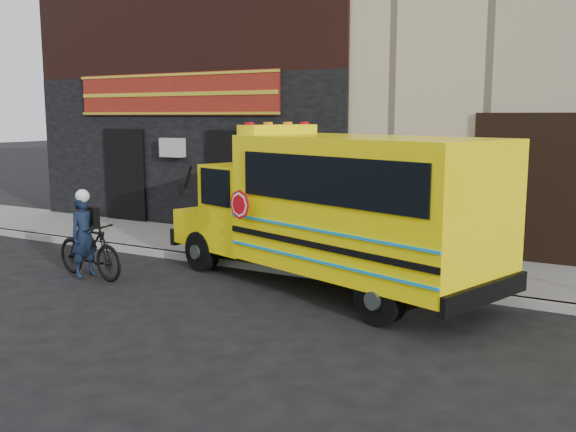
# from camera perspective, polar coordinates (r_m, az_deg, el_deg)

# --- Properties ---
(ground) EXTENTS (120.00, 120.00, 0.00)m
(ground) POSITION_cam_1_polar(r_m,az_deg,el_deg) (10.60, -7.19, -8.10)
(ground) COLOR black
(ground) RESTS_ON ground
(curb) EXTENTS (40.00, 0.20, 0.15)m
(curb) POSITION_cam_1_polar(r_m,az_deg,el_deg) (12.69, -0.17, -4.83)
(curb) COLOR gray
(curb) RESTS_ON ground
(sidewalk) EXTENTS (40.00, 3.00, 0.15)m
(sidewalk) POSITION_cam_1_polar(r_m,az_deg,el_deg) (13.98, 2.88, -3.55)
(sidewalk) COLOR slate
(sidewalk) RESTS_ON ground
(building) EXTENTS (20.00, 10.70, 12.00)m
(building) POSITION_cam_1_polar(r_m,az_deg,el_deg) (19.79, 11.57, 17.57)
(building) COLOR tan
(building) RESTS_ON sidewalk
(school_bus) EXTENTS (7.22, 4.18, 2.92)m
(school_bus) POSITION_cam_1_polar(r_m,az_deg,el_deg) (11.30, 4.42, 0.85)
(school_bus) COLOR black
(school_bus) RESTS_ON ground
(bicycle) EXTENTS (1.91, 0.76, 1.12)m
(bicycle) POSITION_cam_1_polar(r_m,az_deg,el_deg) (12.87, -17.26, -2.84)
(bicycle) COLOR black
(bicycle) RESTS_ON ground
(cyclist) EXTENTS (0.47, 0.62, 1.56)m
(cyclist) POSITION_cam_1_polar(r_m,az_deg,el_deg) (12.83, -17.64, -1.89)
(cyclist) COLOR black
(cyclist) RESTS_ON ground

